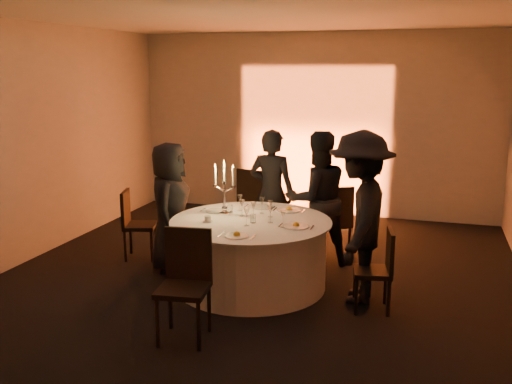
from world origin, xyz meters
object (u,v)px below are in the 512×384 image
(chair_back_right, at_px, (334,218))
(chair_front, at_px, (186,277))
(guest_back_right, at_px, (317,199))
(chair_back_left, at_px, (256,200))
(coffee_cup, at_px, (208,219))
(banquet_table, at_px, (251,253))
(guest_back_left, at_px, (272,193))
(chair_right, at_px, (379,266))
(guest_right, at_px, (360,217))
(guest_left, at_px, (170,207))
(chair_left, at_px, (134,221))
(candelabra, at_px, (224,195))

(chair_back_right, bearing_deg, chair_front, 40.03)
(guest_back_right, bearing_deg, chair_back_left, -66.19)
(coffee_cup, bearing_deg, banquet_table, 24.06)
(guest_back_left, distance_m, guest_back_right, 0.68)
(chair_front, height_order, guest_back_right, guest_back_right)
(chair_right, distance_m, guest_right, 0.54)
(banquet_table, bearing_deg, chair_back_left, 105.18)
(chair_back_left, distance_m, guest_left, 1.56)
(chair_right, relative_size, coffee_cup, 7.69)
(chair_back_left, bearing_deg, chair_front, 108.54)
(chair_left, distance_m, coffee_cup, 1.50)
(chair_left, distance_m, chair_right, 3.26)
(chair_left, xyz_separation_m, guest_right, (2.93, -0.52, 0.41))
(banquet_table, relative_size, chair_left, 2.02)
(banquet_table, relative_size, guest_back_left, 1.08)
(chair_back_right, bearing_deg, chair_left, -14.19)
(chair_front, bearing_deg, coffee_cup, 94.15)
(chair_right, bearing_deg, guest_back_left, -143.19)
(guest_back_right, relative_size, guest_right, 0.93)
(chair_back_left, bearing_deg, guest_back_left, 140.65)
(banquet_table, height_order, guest_right, guest_right)
(chair_back_left, bearing_deg, guest_back_right, 158.79)
(chair_back_left, bearing_deg, chair_back_right, 171.96)
(guest_back_left, xyz_separation_m, coffee_cup, (-0.36, -1.35, -0.03))
(banquet_table, distance_m, chair_right, 1.46)
(guest_back_right, bearing_deg, guest_right, 92.24)
(chair_front, xyz_separation_m, guest_back_left, (0.12, 2.49, 0.27))
(chair_back_right, xyz_separation_m, candelabra, (-1.11, -1.00, 0.44))
(chair_left, relative_size, guest_back_right, 0.53)
(banquet_table, xyz_separation_m, guest_right, (1.20, -0.03, 0.52))
(banquet_table, height_order, candelabra, candelabra)
(chair_back_right, distance_m, guest_right, 1.33)
(chair_left, distance_m, candelabra, 1.49)
(coffee_cup, bearing_deg, guest_back_left, 75.25)
(chair_front, height_order, guest_back_left, guest_back_left)
(banquet_table, xyz_separation_m, coffee_cup, (-0.44, -0.19, 0.42))
(chair_front, bearing_deg, guest_back_left, 79.72)
(guest_back_right, bearing_deg, candelabra, 8.29)
(coffee_cup, bearing_deg, chair_right, -1.47)
(guest_left, bearing_deg, guest_back_right, -79.73)
(chair_left, bearing_deg, chair_front, -157.34)
(candelabra, bearing_deg, chair_right, -12.72)
(guest_back_left, relative_size, guest_back_right, 0.99)
(chair_right, height_order, guest_right, guest_right)
(chair_left, relative_size, chair_back_right, 0.91)
(chair_front, height_order, candelabra, candelabra)
(chair_left, xyz_separation_m, chair_front, (1.53, -1.83, 0.07))
(guest_left, height_order, guest_right, guest_right)
(guest_left, relative_size, guest_right, 0.87)
(chair_right, xyz_separation_m, guest_back_right, (-0.87, 1.18, 0.37))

